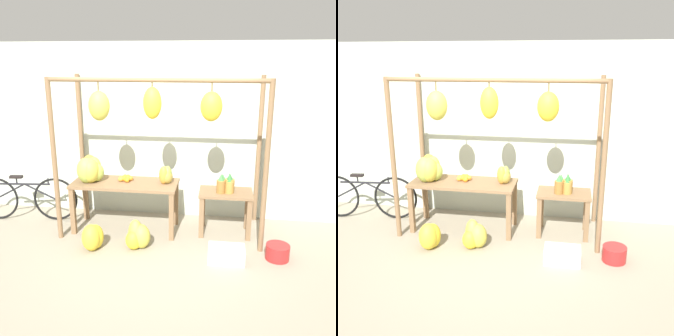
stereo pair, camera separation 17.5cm
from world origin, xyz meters
TOP-DOWN VIEW (x-y plane):
  - ground_plane at (0.00, 0.00)m, footprint 20.00×20.00m
  - shop_wall_back at (0.00, 1.50)m, footprint 8.00×0.08m
  - stall_awning at (-0.03, 0.54)m, footprint 2.95×1.21m
  - display_table_main at (-0.55, 0.79)m, footprint 1.58×0.65m
  - display_table_side at (0.95, 0.86)m, footprint 0.78×0.50m
  - banana_pile_on_table at (-1.07, 0.77)m, footprint 0.40×0.50m
  - orange_pile at (-0.56, 0.85)m, footprint 0.22×0.20m
  - pineapple_cluster at (0.96, 0.85)m, footprint 0.26×0.32m
  - banana_pile_ground_left at (-0.85, 0.10)m, footprint 0.34×0.38m
  - banana_pile_ground_right at (-0.25, 0.22)m, footprint 0.44×0.41m
  - fruit_crate_white at (0.97, 0.02)m, footprint 0.47×0.28m
  - blue_bucket at (1.64, 0.17)m, footprint 0.31×0.31m
  - parked_bicycle at (-2.24, 0.90)m, footprint 1.68×0.21m
  - papaya_pile at (0.06, 0.82)m, footprint 0.24×0.23m

SIDE VIEW (x-z plane):
  - ground_plane at x=0.00m, z-range 0.00..0.00m
  - blue_bucket at x=1.64m, z-range 0.00..0.20m
  - fruit_crate_white at x=0.97m, z-range 0.00..0.20m
  - banana_pile_ground_right at x=-0.25m, z-range -0.03..0.38m
  - banana_pile_ground_left at x=-0.85m, z-range -0.01..0.36m
  - parked_bicycle at x=-2.24m, z-range 0.00..0.75m
  - display_table_side at x=0.95m, z-range 0.17..0.83m
  - display_table_main at x=-0.55m, z-range 0.26..1.02m
  - pineapple_cluster at x=0.96m, z-range 0.63..0.94m
  - orange_pile at x=-0.56m, z-range 0.75..0.85m
  - papaya_pile at x=0.06m, z-range 0.75..1.02m
  - banana_pile_on_table at x=-1.07m, z-range 0.75..1.13m
  - shop_wall_back at x=0.00m, z-range 0.00..2.80m
  - stall_awning at x=-0.03m, z-range 0.56..2.87m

